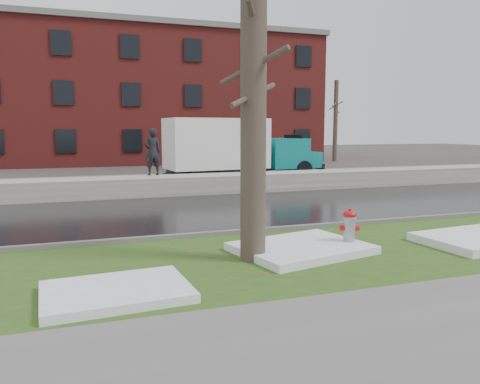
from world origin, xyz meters
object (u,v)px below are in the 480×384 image
object	(u,v)px
fire_hydrant	(349,227)
box_truck	(235,148)
tree	(253,99)
worker	(152,152)

from	to	relation	value
fire_hydrant	box_truck	bearing A→B (deg)	99.22
tree	fire_hydrant	bearing A→B (deg)	3.56
tree	box_truck	bearing A→B (deg)	72.96
tree	box_truck	xyz separation A→B (m)	(4.26, 13.89, -1.51)
fire_hydrant	worker	xyz separation A→B (m)	(-2.62, 10.43, 1.19)
tree	box_truck	distance (m)	14.60
tree	worker	world-z (taller)	tree
worker	box_truck	bearing A→B (deg)	-152.91
fire_hydrant	box_truck	xyz separation A→B (m)	(1.99, 13.74, 1.15)
fire_hydrant	worker	distance (m)	10.82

